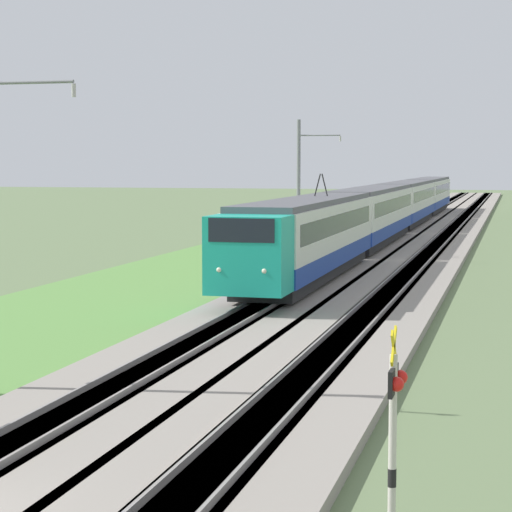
% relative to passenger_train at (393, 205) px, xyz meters
% --- Properties ---
extents(ballast_main, '(240.00, 4.40, 0.30)m').
position_rel_passenger_train_xyz_m(ballast_main, '(-13.74, 0.00, -2.24)').
color(ballast_main, gray).
rests_on(ballast_main, ground).
extents(ballast_adjacent, '(240.00, 4.40, 0.30)m').
position_rel_passenger_train_xyz_m(ballast_adjacent, '(-13.74, -4.13, -2.24)').
color(ballast_adjacent, gray).
rests_on(ballast_adjacent, ground).
extents(track_main, '(240.00, 1.57, 0.45)m').
position_rel_passenger_train_xyz_m(track_main, '(-13.74, 0.00, -2.23)').
color(track_main, '#4C4238').
rests_on(track_main, ground).
extents(track_adjacent, '(240.00, 1.57, 0.45)m').
position_rel_passenger_train_xyz_m(track_adjacent, '(-13.74, -4.13, -2.23)').
color(track_adjacent, '#4C4238').
rests_on(track_adjacent, ground).
extents(grass_verge, '(240.00, 9.69, 0.12)m').
position_rel_passenger_train_xyz_m(grass_verge, '(-13.74, 6.64, -2.33)').
color(grass_verge, '#5B8E42').
rests_on(grass_verge, ground).
extents(passenger_train, '(85.75, 2.97, 5.11)m').
position_rel_passenger_train_xyz_m(passenger_train, '(0.00, 0.00, 0.00)').
color(passenger_train, '#19A88E').
rests_on(passenger_train, ground).
extents(crossing_signal_far, '(0.70, 0.23, 3.44)m').
position_rel_passenger_train_xyz_m(crossing_signal_far, '(-62.83, -7.62, -0.30)').
color(crossing_signal_far, beige).
rests_on(crossing_signal_far, ground).
extents(catenary_mast_mid, '(0.22, 2.56, 8.08)m').
position_rel_passenger_train_xyz_m(catenary_mast_mid, '(-20.09, 2.93, 1.78)').
color(catenary_mast_mid, slate).
rests_on(catenary_mast_mid, ground).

